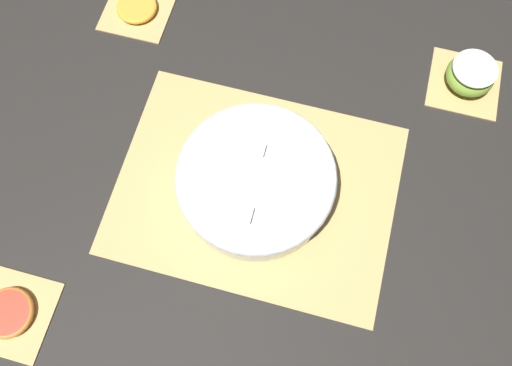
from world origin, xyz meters
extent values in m
plane|color=black|center=(0.00, 0.00, 0.00)|extent=(6.00, 6.00, 0.00)
cube|color=tan|center=(0.00, 0.00, 0.00)|extent=(0.47, 0.35, 0.01)
cube|color=#4C381E|center=(-0.19, 0.00, 0.00)|extent=(0.01, 0.35, 0.00)
cube|color=#4C381E|center=(-0.14, 0.00, 0.00)|extent=(0.01, 0.35, 0.00)
cube|color=#4C381E|center=(-0.09, 0.00, 0.00)|extent=(0.01, 0.35, 0.00)
cube|color=#4C381E|center=(-0.05, 0.00, 0.00)|extent=(0.01, 0.35, 0.00)
cube|color=#4C381E|center=(0.00, 0.00, 0.00)|extent=(0.01, 0.35, 0.00)
cube|color=#4C381E|center=(0.05, 0.00, 0.00)|extent=(0.01, 0.35, 0.00)
cube|color=#4C381E|center=(0.09, 0.00, 0.00)|extent=(0.01, 0.35, 0.00)
cube|color=#4C381E|center=(0.14, 0.00, 0.00)|extent=(0.01, 0.35, 0.00)
cube|color=#4C381E|center=(0.19, 0.00, 0.00)|extent=(0.01, 0.35, 0.00)
cube|color=tan|center=(-0.32, -0.30, 0.00)|extent=(0.13, 0.13, 0.01)
cube|color=#4C381E|center=(-0.33, -0.30, 0.00)|extent=(0.00, 0.12, 0.00)
cube|color=#4C381E|center=(-0.30, -0.30, 0.00)|extent=(0.00, 0.12, 0.00)
cube|color=#4C381E|center=(-0.28, -0.30, 0.00)|extent=(0.00, 0.12, 0.00)
cube|color=tan|center=(-0.32, 0.30, 0.00)|extent=(0.13, 0.13, 0.01)
cube|color=#4C381E|center=(-0.34, 0.30, 0.00)|extent=(0.00, 0.12, 0.00)
cube|color=#4C381E|center=(-0.29, 0.30, 0.00)|extent=(0.00, 0.12, 0.00)
cube|color=tan|center=(0.32, 0.30, 0.00)|extent=(0.13, 0.13, 0.01)
cube|color=#4C381E|center=(0.28, 0.30, 0.00)|extent=(0.00, 0.12, 0.00)
cube|color=#4C381E|center=(0.32, 0.30, 0.00)|extent=(0.00, 0.12, 0.00)
cube|color=#4C381E|center=(0.35, 0.30, 0.00)|extent=(0.00, 0.12, 0.00)
cylinder|color=silver|center=(0.00, 0.00, 0.04)|extent=(0.25, 0.25, 0.07)
torus|color=silver|center=(0.00, 0.00, 0.07)|extent=(0.26, 0.26, 0.01)
cylinder|color=beige|center=(-0.02, 0.06, 0.04)|extent=(0.03, 0.03, 0.01)
cylinder|color=beige|center=(0.03, -0.02, 0.06)|extent=(0.03, 0.03, 0.01)
cylinder|color=beige|center=(0.00, -0.03, 0.05)|extent=(0.03, 0.03, 0.01)
cylinder|color=beige|center=(-0.04, -0.02, 0.05)|extent=(0.03, 0.03, 0.01)
cylinder|color=beige|center=(-0.08, -0.02, 0.05)|extent=(0.02, 0.02, 0.01)
cylinder|color=beige|center=(0.02, 0.02, 0.04)|extent=(0.03, 0.03, 0.01)
cube|color=white|center=(0.00, -0.07, 0.07)|extent=(0.02, 0.02, 0.02)
cube|color=white|center=(0.06, -0.08, 0.03)|extent=(0.03, 0.03, 0.03)
cube|color=white|center=(-0.07, -0.07, 0.06)|extent=(0.03, 0.03, 0.03)
cube|color=white|center=(0.06, 0.02, 0.05)|extent=(0.02, 0.02, 0.02)
cube|color=white|center=(-0.01, 0.04, 0.07)|extent=(0.02, 0.02, 0.02)
cube|color=white|center=(-0.06, -0.04, 0.04)|extent=(0.03, 0.03, 0.03)
cube|color=white|center=(-0.07, 0.04, 0.02)|extent=(0.02, 0.02, 0.02)
cube|color=white|center=(-0.07, 0.01, 0.06)|extent=(0.03, 0.03, 0.03)
cube|color=white|center=(-0.02, 0.04, 0.02)|extent=(0.02, 0.02, 0.02)
cube|color=white|center=(0.00, 0.07, 0.05)|extent=(0.02, 0.02, 0.02)
cube|color=white|center=(0.04, 0.09, 0.05)|extent=(0.02, 0.02, 0.02)
cube|color=white|center=(-0.03, -0.09, 0.05)|extent=(0.03, 0.03, 0.03)
cube|color=white|center=(-0.05, 0.04, 0.04)|extent=(0.03, 0.03, 0.03)
cube|color=white|center=(0.00, 0.00, 0.02)|extent=(0.02, 0.02, 0.02)
ellipsoid|color=#F9A338|center=(0.01, -0.07, 0.03)|extent=(0.03, 0.02, 0.01)
ellipsoid|color=red|center=(-0.05, -0.09, 0.02)|extent=(0.02, 0.01, 0.01)
ellipsoid|color=#F9A338|center=(0.07, -0.07, 0.06)|extent=(0.03, 0.02, 0.01)
ellipsoid|color=red|center=(0.00, -0.02, 0.03)|extent=(0.03, 0.02, 0.01)
ellipsoid|color=#F9A338|center=(0.06, -0.02, 0.04)|extent=(0.03, 0.02, 0.01)
ellipsoid|color=red|center=(0.00, 0.10, 0.04)|extent=(0.03, 0.02, 0.02)
ellipsoid|color=#F9A338|center=(-0.08, 0.00, 0.03)|extent=(0.03, 0.01, 0.01)
ellipsoid|color=#7FAD38|center=(0.32, 0.30, 0.03)|extent=(0.09, 0.09, 0.05)
cylinder|color=white|center=(0.32, 0.30, 0.05)|extent=(0.08, 0.08, 0.00)
cylinder|color=#F9A338|center=(-0.32, 0.30, 0.01)|extent=(0.07, 0.07, 0.01)
torus|color=#F4A82D|center=(-0.32, 0.30, 0.01)|extent=(0.08, 0.08, 0.01)
cylinder|color=red|center=(-0.32, -0.30, 0.01)|extent=(0.07, 0.07, 0.01)
torus|color=orange|center=(-0.32, -0.30, 0.01)|extent=(0.08, 0.08, 0.01)
camera|label=1|loc=(0.07, -0.26, 0.80)|focal=35.00mm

